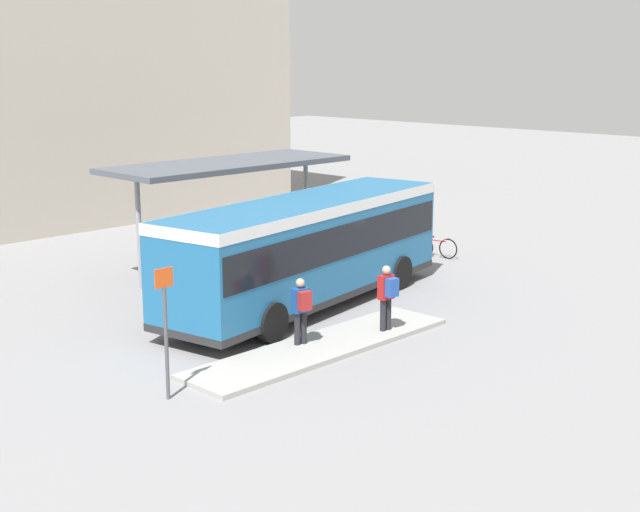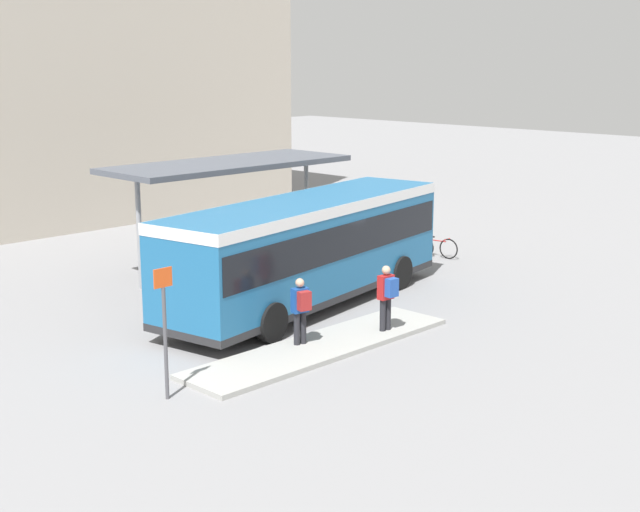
{
  "view_description": "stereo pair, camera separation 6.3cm",
  "coord_description": "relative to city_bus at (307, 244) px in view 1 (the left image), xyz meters",
  "views": [
    {
      "loc": [
        -17.32,
        -17.41,
        6.95
      ],
      "look_at": [
        0.52,
        0.0,
        1.38
      ],
      "focal_mm": 50.0,
      "sensor_mm": 36.0,
      "label": 1
    },
    {
      "loc": [
        -17.27,
        -17.45,
        6.95
      ],
      "look_at": [
        0.52,
        0.0,
        1.38
      ],
      "focal_mm": 50.0,
      "sensor_mm": 36.0,
      "label": 2
    }
  ],
  "objects": [
    {
      "name": "ground_plane",
      "position": [
        -0.01,
        -0.0,
        -1.79
      ],
      "size": [
        120.0,
        120.0,
        0.0
      ],
      "primitive_type": "plane",
      "color": "gray"
    },
    {
      "name": "curb_island",
      "position": [
        -2.52,
        -3.0,
        -1.73
      ],
      "size": [
        7.68,
        1.8,
        0.12
      ],
      "color": "#9E9E99",
      "rests_on": "ground_plane"
    },
    {
      "name": "city_bus",
      "position": [
        0.0,
        0.0,
        0.0
      ],
      "size": [
        10.64,
        4.22,
        3.06
      ],
      "rotation": [
        0.0,
        0.0,
        0.17
      ],
      "color": "#1E6093",
      "rests_on": "ground_plane"
    },
    {
      "name": "pedestrian_waiting",
      "position": [
        -2.85,
        -2.64,
        -0.73
      ],
      "size": [
        0.44,
        0.48,
        1.65
      ],
      "rotation": [
        0.0,
        0.0,
        1.35
      ],
      "color": "#232328",
      "rests_on": "curb_island"
    },
    {
      "name": "pedestrian_companion",
      "position": [
        -0.52,
        -3.39,
        -0.7
      ],
      "size": [
        0.43,
        0.45,
        1.69
      ],
      "rotation": [
        0.0,
        0.0,
        1.49
      ],
      "color": "#232328",
      "rests_on": "curb_island"
    },
    {
      "name": "bicycle_red",
      "position": [
        7.7,
        1.26,
        -1.42
      ],
      "size": [
        0.48,
        1.7,
        0.74
      ],
      "rotation": [
        0.0,
        0.0,
        -1.44
      ],
      "color": "black",
      "rests_on": "ground_plane"
    },
    {
      "name": "bicycle_green",
      "position": [
        7.64,
        2.05,
        -1.46
      ],
      "size": [
        0.48,
        1.52,
        0.66
      ],
      "rotation": [
        0.0,
        0.0,
        -1.64
      ],
      "color": "black",
      "rests_on": "ground_plane"
    },
    {
      "name": "bicycle_orange",
      "position": [
        7.31,
        2.84,
        -1.45
      ],
      "size": [
        0.48,
        1.59,
        0.69
      ],
      "rotation": [
        0.0,
        0.0,
        -1.65
      ],
      "color": "black",
      "rests_on": "ground_plane"
    },
    {
      "name": "bicycle_black",
      "position": [
        7.4,
        3.63,
        -1.43
      ],
      "size": [
        0.48,
        1.67,
        0.72
      ],
      "rotation": [
        0.0,
        0.0,
        1.43
      ],
      "color": "black",
      "rests_on": "ground_plane"
    },
    {
      "name": "station_shelter",
      "position": [
        1.39,
        5.06,
        1.67
      ],
      "size": [
        8.4,
        3.17,
        3.62
      ],
      "color": "#4C515B",
      "rests_on": "ground_plane"
    },
    {
      "name": "potted_planter_near_shelter",
      "position": [
        4.09,
        2.39,
        -1.01
      ],
      "size": [
        1.02,
        1.02,
        1.51
      ],
      "color": "slate",
      "rests_on": "ground_plane"
    },
    {
      "name": "platform_sign",
      "position": [
        -7.05,
        -2.97,
        -0.24
      ],
      "size": [
        0.44,
        0.08,
        2.8
      ],
      "color": "#4C4C51",
      "rests_on": "ground_plane"
    },
    {
      "name": "station_building",
      "position": [
        2.28,
        19.78,
        5.82
      ],
      "size": [
        21.57,
        10.99,
        15.22
      ],
      "color": "#B2A899",
      "rests_on": "ground_plane"
    }
  ]
}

